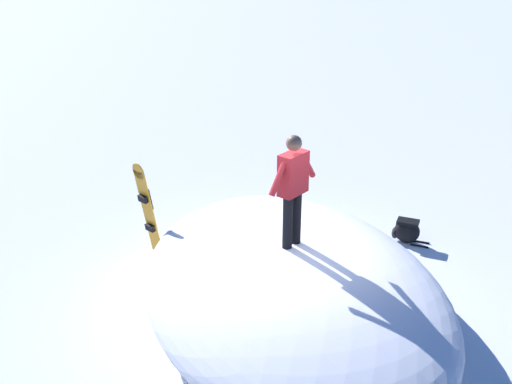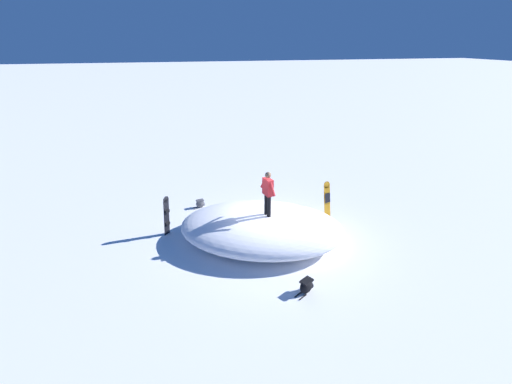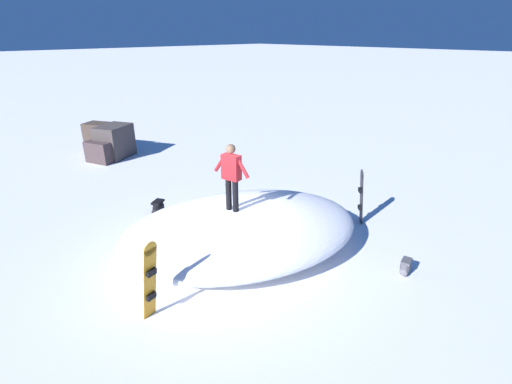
# 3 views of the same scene
# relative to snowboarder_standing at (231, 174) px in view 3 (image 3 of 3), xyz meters

# --- Properties ---
(ground) EXTENTS (240.00, 240.00, 0.00)m
(ground) POSITION_rel_snowboarder_standing_xyz_m (-0.16, -0.08, -2.02)
(ground) COLOR white
(snow_mound) EXTENTS (7.04, 6.02, 1.08)m
(snow_mound) POSITION_rel_snowboarder_standing_xyz_m (0.18, -0.14, -1.47)
(snow_mound) COLOR white
(snow_mound) RESTS_ON ground
(snowboarder_standing) EXTENTS (0.31, 0.99, 1.63)m
(snowboarder_standing) POSITION_rel_snowboarder_standing_xyz_m (0.00, 0.00, 0.00)
(snowboarder_standing) COLOR black
(snowboarder_standing) RESTS_ON snow_mound
(snowboard_primary_upright) EXTENTS (0.33, 0.36, 1.73)m
(snowboard_primary_upright) POSITION_rel_snowboarder_standing_xyz_m (-2.72, -0.86, -1.12)
(snowboard_primary_upright) COLOR orange
(snowboard_primary_upright) RESTS_ON ground
(snowboard_secondary_upright) EXTENTS (0.30, 0.30, 1.61)m
(snowboard_secondary_upright) POSITION_rel_snowboarder_standing_xyz_m (3.49, -1.41, -1.19)
(snowboard_secondary_upright) COLOR black
(snowboard_secondary_upright) RESTS_ON ground
(backpack_near) EXTENTS (0.57, 0.31, 0.37)m
(backpack_near) POSITION_rel_snowboarder_standing_xyz_m (2.06, -3.50, -1.83)
(backpack_near) COLOR #4C4C51
(backpack_near) RESTS_ON ground
(backpack_far) EXTENTS (0.69, 0.53, 0.45)m
(backpack_far) POSITION_rel_snowboarder_standing_xyz_m (-0.32, 3.02, -1.79)
(backpack_far) COLOR black
(backpack_far) RESTS_ON ground
(rock_outcrop) EXTENTS (2.16, 2.92, 1.38)m
(rock_outcrop) POSITION_rel_snowboarder_standing_xyz_m (1.19, 9.60, -1.40)
(rock_outcrop) COLOR #453D3C
(rock_outcrop) RESTS_ON ground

